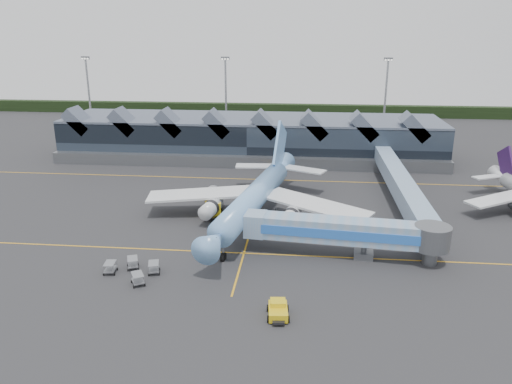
# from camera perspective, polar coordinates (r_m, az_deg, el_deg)

# --- Properties ---
(ground) EXTENTS (260.00, 260.00, 0.00)m
(ground) POSITION_cam_1_polar(r_m,az_deg,el_deg) (77.58, -0.66, -4.50)
(ground) COLOR #2A2A2D
(ground) RESTS_ON ground
(taxi_stripes) EXTENTS (120.00, 60.00, 0.01)m
(taxi_stripes) POSITION_cam_1_polar(r_m,az_deg,el_deg) (86.84, 0.07, -1.97)
(taxi_stripes) COLOR gold
(taxi_stripes) RESTS_ON ground
(tree_line_far) EXTENTS (260.00, 4.00, 4.00)m
(tree_line_far) POSITION_cam_1_polar(r_m,az_deg,el_deg) (183.45, 3.18, 9.39)
(tree_line_far) COLOR black
(tree_line_far) RESTS_ON ground
(terminal) EXTENTS (90.00, 22.25, 12.52)m
(terminal) POSITION_cam_1_polar(r_m,az_deg,el_deg) (121.81, -0.58, 6.31)
(terminal) COLOR black
(terminal) RESTS_ON ground
(light_masts) EXTENTS (132.40, 42.56, 22.45)m
(light_masts) POSITION_cam_1_polar(r_m,az_deg,el_deg) (135.69, 11.34, 10.44)
(light_masts) COLOR gray
(light_masts) RESTS_ON ground
(main_airliner) EXTENTS (37.42, 43.57, 14.05)m
(main_airliner) POSITION_cam_1_polar(r_m,az_deg,el_deg) (81.08, 0.05, -0.37)
(main_airliner) COLOR #71B2E5
(main_airliner) RESTS_ON ground
(jet_bridge) EXTENTS (27.56, 6.65, 5.53)m
(jet_bridge) POSITION_cam_1_polar(r_m,az_deg,el_deg) (68.97, 11.31, -4.58)
(jet_bridge) COLOR #79A2CA
(jet_bridge) RESTS_ON ground
(fuel_truck) EXTENTS (4.30, 10.40, 3.46)m
(fuel_truck) POSITION_cam_1_polar(r_m,az_deg,el_deg) (85.49, -4.92, -1.00)
(fuel_truck) COLOR black
(fuel_truck) RESTS_ON ground
(pushback_tug) EXTENTS (2.67, 3.93, 1.67)m
(pushback_tug) POSITION_cam_1_polar(r_m,az_deg,el_deg) (55.80, 2.53, -13.35)
(pushback_tug) COLOR yellow
(pushback_tug) RESTS_ON ground
(baggage_carts) EXTENTS (7.22, 6.59, 1.42)m
(baggage_carts) POSITION_cam_1_polar(r_m,az_deg,el_deg) (66.14, -13.81, -8.51)
(baggage_carts) COLOR gray
(baggage_carts) RESTS_ON ground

